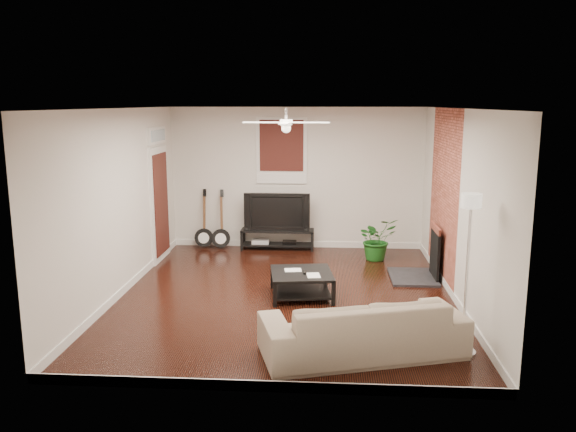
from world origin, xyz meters
TOP-DOWN VIEW (x-y plane):
  - room at (0.00, 0.00)m, footprint 5.01×6.01m
  - brick_accent at (2.49, 1.00)m, footprint 0.02×2.20m
  - fireplace at (2.20, 1.00)m, footprint 0.80×1.10m
  - window_back at (-0.30, 2.97)m, footprint 1.00×0.06m
  - door_left at (-2.46, 1.90)m, footprint 0.08×1.00m
  - tv_stand at (-0.37, 2.78)m, footprint 1.44×0.38m
  - tv at (-0.37, 2.80)m, footprint 1.29×0.17m
  - coffee_table at (0.24, -0.05)m, footprint 1.02×1.02m
  - sofa at (1.03, -2.03)m, footprint 2.49×1.53m
  - floor_lamp at (2.20, -1.93)m, footprint 0.39×0.39m
  - potted_plant at (1.54, 2.12)m, footprint 0.92×0.88m
  - guitar_left at (-1.85, 2.75)m, footprint 0.39×0.29m
  - guitar_right at (-1.50, 2.72)m, footprint 0.41×0.33m
  - ceiling_fan at (0.00, 0.00)m, footprint 1.24×1.24m

SIDE VIEW (x-z plane):
  - coffee_table at x=0.24m, z-range 0.00..0.38m
  - tv_stand at x=-0.37m, z-range 0.00..0.40m
  - sofa at x=1.03m, z-range 0.00..0.68m
  - potted_plant at x=1.54m, z-range 0.00..0.79m
  - fireplace at x=2.20m, z-range 0.00..0.92m
  - guitar_left at x=-1.85m, z-range 0.00..1.20m
  - guitar_right at x=-1.50m, z-range 0.00..1.20m
  - tv at x=-0.37m, z-range 0.40..1.15m
  - floor_lamp at x=2.20m, z-range 0.00..1.90m
  - door_left at x=-2.46m, z-range 0.00..2.50m
  - room at x=0.00m, z-range 0.00..2.80m
  - brick_accent at x=2.49m, z-range 0.00..2.80m
  - window_back at x=-0.30m, z-range 1.30..2.60m
  - ceiling_fan at x=0.00m, z-range 2.44..2.76m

